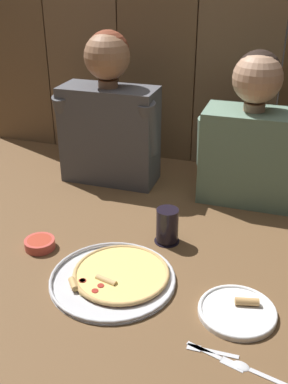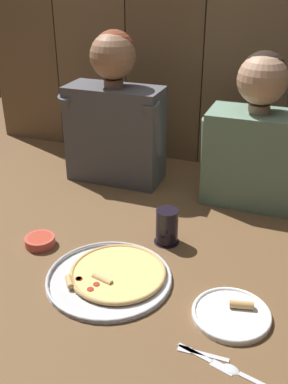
{
  "view_description": "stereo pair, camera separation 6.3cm",
  "coord_description": "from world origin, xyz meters",
  "px_view_note": "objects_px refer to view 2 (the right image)",
  "views": [
    {
      "loc": [
        0.41,
        -1.18,
        0.87
      ],
      "look_at": [
        -0.01,
        0.1,
        0.18
      ],
      "focal_mm": 42.32,
      "sensor_mm": 36.0,
      "label": 1
    },
    {
      "loc": [
        0.47,
        -1.16,
        0.87
      ],
      "look_at": [
        -0.01,
        0.1,
        0.18
      ],
      "focal_mm": 42.32,
      "sensor_mm": 36.0,
      "label": 2
    }
  ],
  "objects_px": {
    "dinner_plate": "(232,314)",
    "drinking_glass": "(167,227)",
    "dipping_bowl": "(40,241)",
    "diner_left": "(115,114)",
    "diner_right": "(256,137)",
    "pizza_tray": "(113,276)"
  },
  "relations": [
    {
      "from": "dinner_plate",
      "to": "drinking_glass",
      "type": "relative_size",
      "value": 1.73
    },
    {
      "from": "drinking_glass",
      "to": "dipping_bowl",
      "type": "bearing_deg",
      "value": -156.73
    },
    {
      "from": "dinner_plate",
      "to": "drinking_glass",
      "type": "xyz_separation_m",
      "value": [
        -0.28,
        0.29,
        0.05
      ]
    },
    {
      "from": "diner_left",
      "to": "dinner_plate",
      "type": "bearing_deg",
      "value": -47.1
    },
    {
      "from": "dinner_plate",
      "to": "diner_right",
      "type": "xyz_separation_m",
      "value": [
        -0.06,
        0.7,
        0.26
      ]
    },
    {
      "from": "dinner_plate",
      "to": "diner_right",
      "type": "relative_size",
      "value": 0.37
    },
    {
      "from": "pizza_tray",
      "to": "dipping_bowl",
      "type": "bearing_deg",
      "value": 165.48
    },
    {
      "from": "diner_left",
      "to": "diner_right",
      "type": "xyz_separation_m",
      "value": [
        0.59,
        0.0,
        -0.03
      ]
    },
    {
      "from": "dipping_bowl",
      "to": "diner_right",
      "type": "height_order",
      "value": "diner_right"
    },
    {
      "from": "drinking_glass",
      "to": "diner_left",
      "type": "relative_size",
      "value": 0.2
    },
    {
      "from": "diner_left",
      "to": "dipping_bowl",
      "type": "bearing_deg",
      "value": -92.91
    },
    {
      "from": "drinking_glass",
      "to": "pizza_tray",
      "type": "bearing_deg",
      "value": -110.27
    },
    {
      "from": "dipping_bowl",
      "to": "diner_right",
      "type": "relative_size",
      "value": 0.17
    },
    {
      "from": "pizza_tray",
      "to": "dipping_bowl",
      "type": "distance_m",
      "value": 0.32
    },
    {
      "from": "diner_left",
      "to": "diner_right",
      "type": "relative_size",
      "value": 1.08
    },
    {
      "from": "pizza_tray",
      "to": "drinking_glass",
      "type": "relative_size",
      "value": 3.07
    },
    {
      "from": "drinking_glass",
      "to": "dipping_bowl",
      "type": "distance_m",
      "value": 0.44
    },
    {
      "from": "dipping_bowl",
      "to": "diner_right",
      "type": "distance_m",
      "value": 0.89
    },
    {
      "from": "dipping_bowl",
      "to": "diner_left",
      "type": "height_order",
      "value": "diner_left"
    },
    {
      "from": "dipping_bowl",
      "to": "diner_left",
      "type": "xyz_separation_m",
      "value": [
        0.03,
        0.58,
        0.28
      ]
    },
    {
      "from": "diner_right",
      "to": "dinner_plate",
      "type": "bearing_deg",
      "value": -84.72
    },
    {
      "from": "dipping_bowl",
      "to": "diner_left",
      "type": "distance_m",
      "value": 0.65
    }
  ]
}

